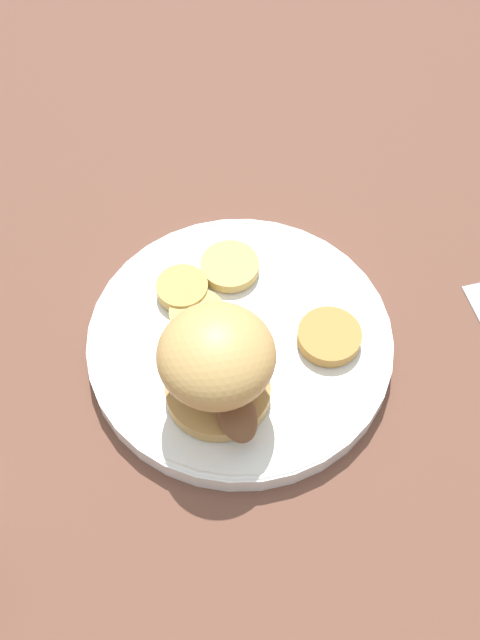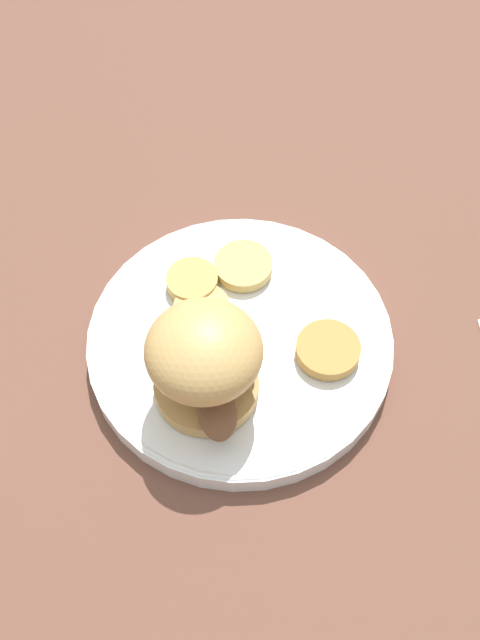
{
  "view_description": "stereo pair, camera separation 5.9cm",
  "coord_description": "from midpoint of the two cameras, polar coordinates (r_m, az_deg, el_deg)",
  "views": [
    {
      "loc": [
        0.31,
        0.15,
        0.58
      ],
      "look_at": [
        0.0,
        0.0,
        0.05
      ],
      "focal_mm": 42.0,
      "sensor_mm": 36.0,
      "label": 1
    },
    {
      "loc": [
        0.28,
        0.2,
        0.58
      ],
      "look_at": [
        0.0,
        0.0,
        0.05
      ],
      "focal_mm": 42.0,
      "sensor_mm": 36.0,
      "label": 2
    }
  ],
  "objects": [
    {
      "name": "dinner_plate",
      "position": [
        0.66,
        -2.55,
        -1.81
      ],
      "size": [
        0.27,
        0.27,
        0.02
      ],
      "color": "white",
      "rests_on": "ground_plane"
    },
    {
      "name": "ground_plane",
      "position": [
        0.67,
        -2.51,
        -2.34
      ],
      "size": [
        4.0,
        4.0,
        0.0
      ],
      "primitive_type": "plane",
      "color": "brown"
    },
    {
      "name": "potato_round_1",
      "position": [
        0.69,
        -3.24,
        3.94
      ],
      "size": [
        0.05,
        0.05,
        0.01
      ],
      "primitive_type": "cylinder",
      "color": "#DBB766",
      "rests_on": "dinner_plate"
    },
    {
      "name": "potato_round_2",
      "position": [
        0.65,
        4.24,
        -1.46
      ],
      "size": [
        0.06,
        0.06,
        0.01
      ],
      "primitive_type": "cylinder",
      "color": "#BC8942",
      "rests_on": "dinner_plate"
    },
    {
      "name": "potato_round_0",
      "position": [
        0.68,
        -6.92,
        2.21
      ],
      "size": [
        0.05,
        0.05,
        0.01
      ],
      "primitive_type": "cylinder",
      "color": "tan",
      "rests_on": "dinner_plate"
    },
    {
      "name": "sandwich",
      "position": [
        0.58,
        -4.63,
        -3.61
      ],
      "size": [
        0.1,
        0.11,
        0.09
      ],
      "color": "tan",
      "rests_on": "dinner_plate"
    },
    {
      "name": "potato_round_3",
      "position": [
        0.66,
        -5.82,
        0.25
      ],
      "size": [
        0.05,
        0.05,
        0.01
      ],
      "primitive_type": "cylinder",
      "color": "#DBB766",
      "rests_on": "dinner_plate"
    }
  ]
}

